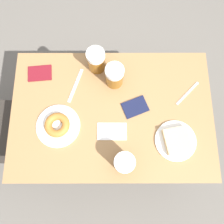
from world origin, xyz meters
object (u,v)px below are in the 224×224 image
at_px(knife, 76,85).
at_px(beer_mug_left, 96,60).
at_px(plate_with_donut, 58,125).
at_px(passport_far_edge, 135,107).
at_px(beer_mug_center, 115,76).
at_px(plate_with_cake, 176,140).
at_px(fork, 188,93).
at_px(passport_near_edge, 40,73).
at_px(napkin_folded, 112,131).
at_px(beer_mug_right, 124,163).

bearing_deg(knife, beer_mug_left, -45.68).
xyz_separation_m(plate_with_donut, passport_far_edge, (0.10, -0.39, -0.01)).
bearing_deg(knife, plate_with_donut, 160.51).
bearing_deg(passport_far_edge, beer_mug_center, 36.19).
xyz_separation_m(plate_with_cake, beer_mug_left, (0.41, 0.39, 0.05)).
bearing_deg(fork, passport_near_edge, 81.63).
distance_m(plate_with_donut, passport_near_edge, 0.31).
bearing_deg(beer_mug_left, plate_with_donut, 149.95).
bearing_deg(napkin_folded, beer_mug_left, 12.30).
bearing_deg(napkin_folded, beer_mug_right, -160.15).
distance_m(beer_mug_left, passport_far_edge, 0.31).
xyz_separation_m(beer_mug_right, passport_near_edge, (0.47, 0.44, -0.07)).
bearing_deg(fork, beer_mug_center, 79.68).
bearing_deg(beer_mug_center, plate_with_donut, 130.65).
bearing_deg(passport_near_edge, fork, -98.37).
distance_m(plate_with_cake, napkin_folded, 0.32).
height_order(plate_with_donut, knife, plate_with_donut).
xyz_separation_m(plate_with_cake, plate_with_donut, (0.08, 0.59, 0.00)).
relative_size(beer_mug_right, fork, 1.05).
bearing_deg(beer_mug_right, knife, 31.55).
distance_m(beer_mug_left, passport_near_edge, 0.32).
bearing_deg(passport_near_edge, beer_mug_center, -96.49).
xyz_separation_m(plate_with_donut, knife, (0.22, -0.08, -0.02)).
relative_size(beer_mug_center, knife, 0.71).
distance_m(plate_with_donut, fork, 0.69).
distance_m(beer_mug_center, passport_near_edge, 0.41).
height_order(beer_mug_center, knife, beer_mug_center).
height_order(plate_with_cake, beer_mug_center, beer_mug_center).
xyz_separation_m(plate_with_cake, passport_far_edge, (0.17, 0.19, -0.01)).
xyz_separation_m(knife, passport_near_edge, (0.07, 0.20, 0.00)).
relative_size(plate_with_donut, beer_mug_right, 1.61).
bearing_deg(passport_far_edge, beer_mug_right, 166.93).
xyz_separation_m(plate_with_donut, beer_mug_left, (0.33, -0.19, 0.05)).
relative_size(plate_with_cake, napkin_folded, 1.39).
relative_size(fork, passport_far_edge, 0.88).
bearing_deg(plate_with_cake, plate_with_donut, 82.64).
bearing_deg(plate_with_donut, knife, -19.49).
bearing_deg(knife, beer_mug_center, -83.20).
relative_size(plate_with_cake, beer_mug_right, 1.49).
bearing_deg(plate_with_donut, plate_with_cake, -97.36).
height_order(beer_mug_left, passport_near_edge, beer_mug_left).
bearing_deg(passport_far_edge, knife, 68.88).
bearing_deg(plate_with_cake, beer_mug_right, 112.51).
relative_size(beer_mug_left, passport_near_edge, 1.03).
bearing_deg(plate_with_cake, passport_near_edge, 62.54).
relative_size(passport_near_edge, passport_far_edge, 0.89).
distance_m(napkin_folded, knife, 0.31).
relative_size(beer_mug_left, knife, 0.71).
bearing_deg(knife, napkin_folded, -142.28).
relative_size(beer_mug_right, napkin_folded, 0.94).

